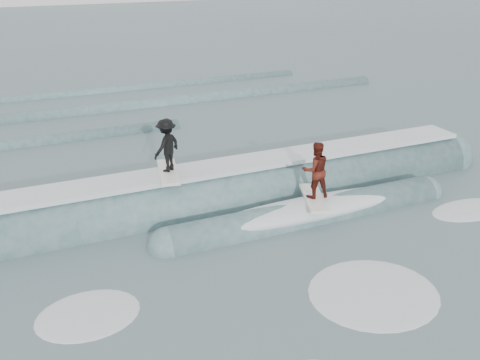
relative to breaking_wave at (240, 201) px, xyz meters
name	(u,v)px	position (x,y,z in m)	size (l,w,h in m)	color
ground	(317,290)	(-0.28, -5.26, -0.04)	(160.00, 160.00, 0.00)	#395053
breaking_wave	(240,201)	(0.00, 0.00, 0.00)	(20.45, 3.98, 2.39)	#385E5D
surfer_black	(167,148)	(-2.25, 0.34, 2.06)	(1.21, 2.07, 1.74)	silver
surfer_red	(315,173)	(1.65, -1.86, 1.43)	(1.19, 2.07, 1.84)	white
whitewater	(346,294)	(0.28, -5.69, -0.04)	(14.58, 6.88, 0.10)	white
far_swells	(105,113)	(-2.04, 12.39, -0.04)	(35.50, 8.65, 0.80)	#385E5D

